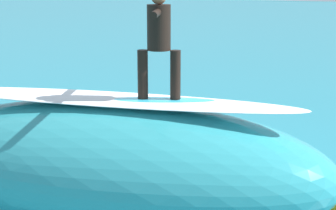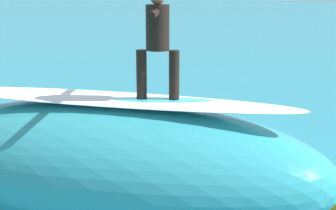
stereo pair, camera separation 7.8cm
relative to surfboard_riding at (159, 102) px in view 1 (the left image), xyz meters
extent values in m
plane|color=teal|center=(1.42, -2.24, -1.90)|extent=(120.00, 120.00, 0.00)
ellipsoid|color=teal|center=(0.68, 0.10, -0.97)|extent=(6.66, 3.40, 1.85)
ellipsoid|color=white|center=(0.68, 0.10, 0.00)|extent=(5.48, 1.65, 0.08)
ellipsoid|color=#33B2D1|center=(0.00, 0.00, 0.00)|extent=(1.93, 1.05, 0.09)
cylinder|color=black|center=(0.21, 0.07, 0.38)|extent=(0.14, 0.14, 0.66)
cylinder|color=black|center=(-0.21, -0.07, 0.38)|extent=(0.14, 0.14, 0.66)
cylinder|color=black|center=(0.00, 0.00, 1.00)|extent=(0.40, 0.40, 0.60)
cylinder|color=black|center=(-0.13, 0.40, 1.21)|extent=(0.26, 0.54, 0.09)
cylinder|color=black|center=(0.13, -0.40, 1.21)|extent=(0.26, 0.54, 0.09)
ellipsoid|color=#EAE5C6|center=(1.35, -3.79, -1.85)|extent=(1.73, 1.67, 0.08)
cylinder|color=black|center=(1.35, -3.79, -1.66)|extent=(0.83, 0.81, 0.30)
sphere|color=tan|center=(1.73, -4.15, -1.60)|extent=(0.21, 0.21, 0.21)
cylinder|color=black|center=(0.72, -3.31, -1.74)|extent=(0.61, 0.59, 0.14)
cylinder|color=black|center=(0.84, -3.18, -1.74)|extent=(0.61, 0.59, 0.14)
ellipsoid|color=white|center=(0.86, -4.53, -1.85)|extent=(1.43, 1.43, 0.09)
ellipsoid|color=white|center=(0.39, -2.29, -1.83)|extent=(1.05, 0.71, 0.13)
camera|label=1|loc=(-2.98, 6.68, 1.74)|focal=59.24mm
camera|label=2|loc=(-3.05, 6.65, 1.74)|focal=59.24mm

